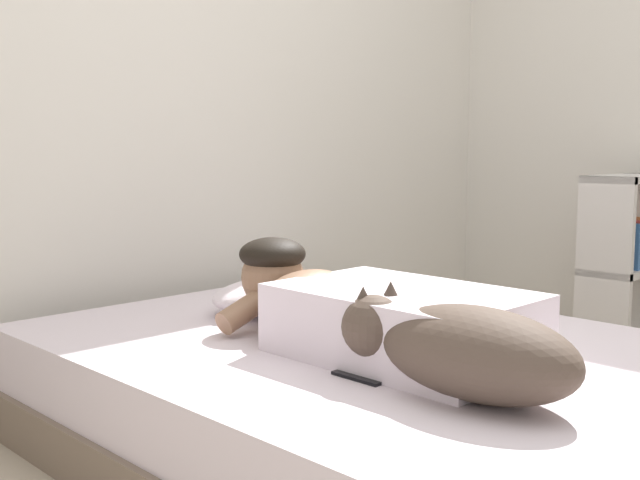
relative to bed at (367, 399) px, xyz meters
name	(u,v)px	position (x,y,z in m)	size (l,w,h in m)	color
back_wall	(154,44)	(0.04, 1.11, 1.09)	(3.96, 0.12, 2.50)	silver
bed	(367,399)	(0.00, 0.00, 0.00)	(1.41, 1.92, 0.33)	#726051
pillow	(281,293)	(0.11, 0.48, 0.22)	(0.52, 0.32, 0.11)	silver
person_lying	(362,310)	(-0.07, -0.04, 0.27)	(0.43, 0.92, 0.27)	silver
dog	(462,349)	(-0.21, -0.46, 0.27)	(0.26, 0.57, 0.21)	#4C3D33
coffee_cup	(312,296)	(0.20, 0.43, 0.21)	(0.12, 0.09, 0.07)	white
cell_phone	(362,376)	(-0.27, -0.22, 0.17)	(0.07, 0.14, 0.01)	black
bookshelf	(624,258)	(1.71, 0.02, 0.23)	(0.45, 0.24, 0.75)	silver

